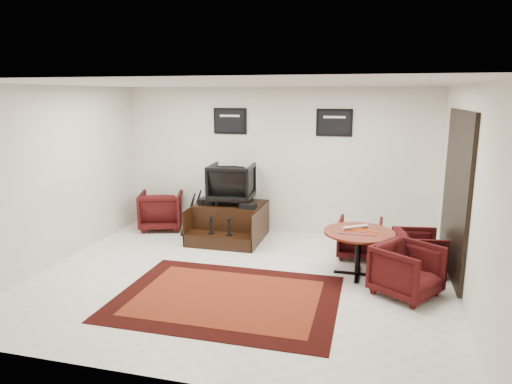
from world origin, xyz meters
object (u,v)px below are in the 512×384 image
armchair_side (161,208)px  table_chair_window (418,250)px  meeting_table (359,237)px  table_chair_corner (407,268)px  shine_chair (232,181)px  shine_podium (230,222)px  table_chair_back (360,236)px

armchair_side → table_chair_window: (4.80, -1.13, -0.07)m
meeting_table → table_chair_corner: (0.66, -0.57, -0.21)m
shine_chair → meeting_table: shine_chair is taller
shine_podium → table_chair_back: table_chair_back is taller
table_chair_corner → meeting_table: bearing=83.7°
shine_chair → armchair_side: bearing=-8.5°
shine_podium → armchair_side: (-1.52, 0.24, 0.12)m
table_chair_back → meeting_table: bearing=91.3°
table_chair_corner → table_chair_back: bearing=60.0°
shine_podium → table_chair_window: 3.40m
shine_podium → armchair_side: bearing=171.1°
shine_podium → meeting_table: 2.72m
shine_podium → table_chair_window: table_chair_window is taller
shine_podium → shine_chair: (0.00, 0.14, 0.76)m
shine_chair → table_chair_back: (2.40, -0.58, -0.71)m
table_chair_back → shine_podium: bearing=-9.1°
armchair_side → table_chair_window: 4.93m
meeting_table → table_chair_window: (0.88, 0.36, -0.24)m
shine_podium → table_chair_back: size_ratio=1.82×
shine_podium → table_chair_corner: table_chair_corner is taller
armchair_side → table_chair_corner: (4.58, -2.05, -0.03)m
shine_podium → meeting_table: meeting_table is taller
table_chair_back → table_chair_corner: bearing=117.2°
armchair_side → table_chair_corner: armchair_side is taller
armchair_side → shine_chair: bearing=158.0°
meeting_table → table_chair_corner: size_ratio=1.34×
shine_podium → table_chair_corner: size_ratio=1.68×
shine_chair → armchair_side: shine_chair is taller
shine_podium → table_chair_window: size_ratio=1.85×
shine_podium → table_chair_back: (2.40, -0.44, 0.06)m
shine_podium → armchair_side: armchair_side is taller
shine_podium → armchair_side: 1.54m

